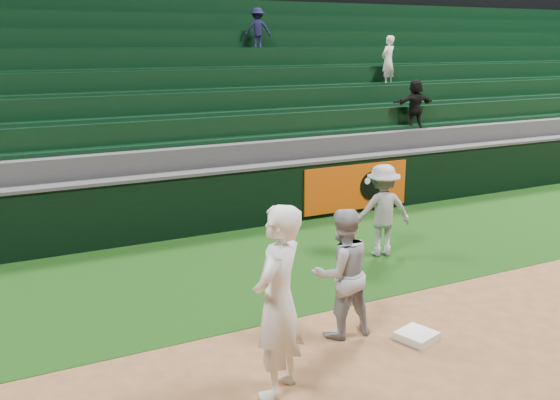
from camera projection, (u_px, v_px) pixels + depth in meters
The scene contains 8 objects.
ground at pixel (378, 334), 8.07m from camera, with size 70.00×70.00×0.00m, color brown.
foul_grass at pixel (275, 263), 10.65m from camera, with size 36.00×4.20×0.01m, color black.
first_base at pixel (417, 336), 7.91m from camera, with size 0.43×0.43×0.10m, color white.
first_baseman at pixel (278, 302), 6.48m from camera, with size 0.76×0.50×2.09m, color white.
baserunner at pixel (342, 273), 7.86m from camera, with size 0.82×0.64×1.68m, color #9EA0A8.
base_coach at pixel (382, 210), 10.85m from camera, with size 1.05×0.60×1.62m, color #989BA5.
field_wall at pixel (226, 199), 12.41m from camera, with size 36.00×0.45×1.25m.
stadium_seating at pixel (167, 124), 15.39m from camera, with size 36.00×5.95×4.85m.
Camera 1 is at (-4.50, -6.00, 3.67)m, focal length 40.00 mm.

